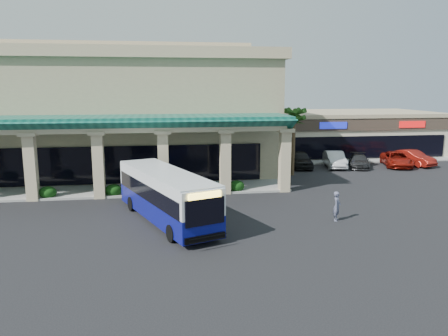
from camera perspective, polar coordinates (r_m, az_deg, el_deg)
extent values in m
plane|color=black|center=(27.23, -1.29, -6.01)|extent=(110.00, 110.00, 0.00)
imported|color=#555872|center=(26.51, 14.53, -4.85)|extent=(0.71, 0.76, 1.75)
imported|color=black|center=(43.33, 9.93, 1.12)|extent=(2.53, 4.98, 1.63)
imported|color=silver|center=(44.20, 14.25, 1.10)|extent=(2.58, 4.99, 1.56)
imported|color=#272729|center=(44.71, 17.21, 0.87)|extent=(3.31, 4.78, 1.28)
imported|color=maroon|center=(46.54, 21.62, 1.07)|extent=(3.87, 5.71, 1.45)
imported|color=maroon|center=(47.83, 23.39, 1.23)|extent=(3.01, 4.95, 1.54)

